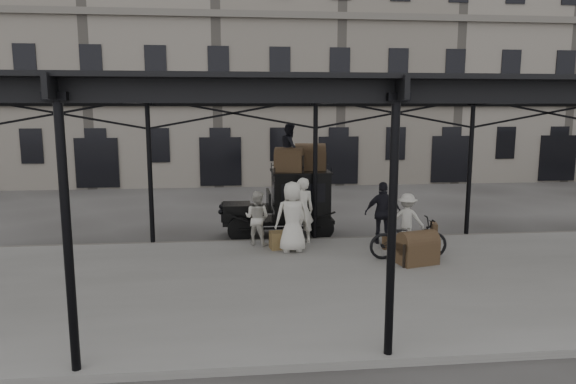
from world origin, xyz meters
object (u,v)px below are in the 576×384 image
object	(u,v)px
porter_official	(383,213)
steamer_trunk_roof_near	(289,162)
porter_left	(302,210)
steamer_trunk_platform	(417,250)
taxi	(291,200)
bicycle	(408,238)

from	to	relation	value
porter_official	steamer_trunk_roof_near	xyz separation A→B (m)	(-2.68, 1.56, 1.42)
porter_left	steamer_trunk_platform	xyz separation A→B (m)	(2.72, -2.48, -0.63)
porter_left	porter_official	world-z (taller)	porter_left
taxi	steamer_trunk_roof_near	size ratio (longest dim) A/B	4.07
porter_left	steamer_trunk_platform	distance (m)	3.74
porter_official	steamer_trunk_roof_near	distance (m)	3.41
steamer_trunk_platform	porter_official	bearing A→B (deg)	83.41
steamer_trunk_roof_near	steamer_trunk_platform	size ratio (longest dim) A/B	0.89
steamer_trunk_platform	taxi	bearing A→B (deg)	111.53
taxi	bicycle	size ratio (longest dim) A/B	1.71
taxi	steamer_trunk_roof_near	distance (m)	1.33
porter_left	steamer_trunk_roof_near	world-z (taller)	steamer_trunk_roof_near
taxi	porter_official	xyz separation A→B (m)	(2.60, -1.81, -0.12)
bicycle	porter_left	bearing A→B (deg)	53.73
bicycle	steamer_trunk_roof_near	xyz separation A→B (m)	(-2.91, 3.21, 1.80)
porter_left	taxi	bearing A→B (deg)	-91.00
porter_official	steamer_trunk_platform	world-z (taller)	porter_official
porter_official	bicycle	distance (m)	1.70
porter_left	bicycle	bearing A→B (deg)	134.79
steamer_trunk_platform	porter_left	bearing A→B (deg)	122.77
porter_official	steamer_trunk_roof_near	bearing A→B (deg)	-22.23
taxi	porter_official	size ratio (longest dim) A/B	1.95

